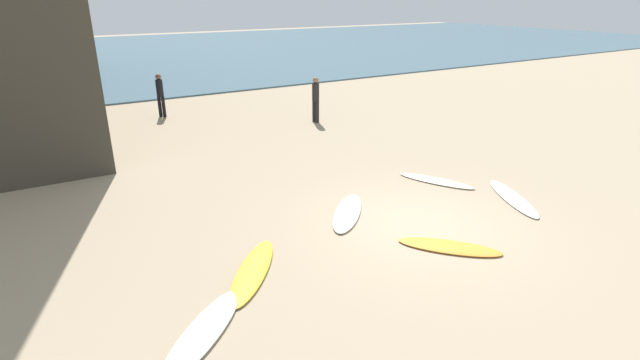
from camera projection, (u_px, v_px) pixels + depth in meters
ground_plane at (417, 225)px, 10.75m from camera, size 120.00×120.00×0.00m
ocean_water at (115, 55)px, 39.87m from camera, size 120.00×40.00×0.08m
surfboard_0 at (436, 181)px, 13.19m from camera, size 1.36×2.16×0.06m
surfboard_1 at (203, 332)px, 7.28m from camera, size 2.04×1.94×0.09m
surfboard_2 at (253, 271)px, 8.88m from camera, size 1.89×2.16×0.08m
surfboard_3 at (449, 247)px, 9.74m from camera, size 1.82×1.94×0.07m
surfboard_4 at (347, 212)px, 11.26m from camera, size 1.94×2.00×0.08m
surfboard_5 at (513, 198)px, 12.08m from camera, size 1.56×2.41×0.06m
beachgoer_near at (160, 93)px, 19.80m from camera, size 0.39×0.39×1.79m
beachgoer_mid at (316, 97)px, 18.97m from camera, size 0.33×0.34×1.81m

